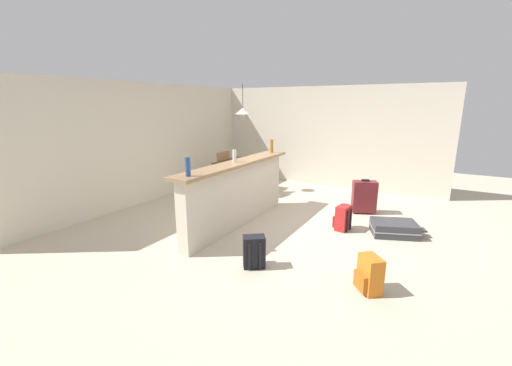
{
  "coord_description": "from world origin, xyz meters",
  "views": [
    {
      "loc": [
        -4.98,
        -2.43,
        2.06
      ],
      "look_at": [
        0.0,
        0.46,
        0.65
      ],
      "focal_mm": 22.7,
      "sensor_mm": 36.0,
      "label": 1
    }
  ],
  "objects_px": {
    "suitcase_upright_maroon": "(364,196)",
    "suitcase_flat_charcoal": "(394,228)",
    "bottle_amber": "(272,146)",
    "pendant_lamp": "(243,111)",
    "dining_chair_near_partition": "(261,173)",
    "bottle_blue": "(188,167)",
    "backpack_orange": "(369,275)",
    "backpack_red": "(343,218)",
    "backpack_black": "(254,252)",
    "bottle_white": "(234,156)",
    "dining_chair_far_side": "(221,168)",
    "dining_table": "(239,165)"
  },
  "relations": [
    {
      "from": "bottle_white",
      "to": "dining_chair_near_partition",
      "type": "relative_size",
      "value": 0.22
    },
    {
      "from": "dining_table",
      "to": "dining_chair_far_side",
      "type": "relative_size",
      "value": 1.18
    },
    {
      "from": "pendant_lamp",
      "to": "suitcase_upright_maroon",
      "type": "height_order",
      "value": "pendant_lamp"
    },
    {
      "from": "bottle_amber",
      "to": "backpack_black",
      "type": "bearing_deg",
      "value": -157.33
    },
    {
      "from": "suitcase_flat_charcoal",
      "to": "bottle_blue",
      "type": "bearing_deg",
      "value": 131.71
    },
    {
      "from": "backpack_red",
      "to": "bottle_amber",
      "type": "bearing_deg",
      "value": 70.54
    },
    {
      "from": "bottle_white",
      "to": "backpack_black",
      "type": "relative_size",
      "value": 0.49
    },
    {
      "from": "suitcase_flat_charcoal",
      "to": "dining_chair_near_partition",
      "type": "bearing_deg",
      "value": 71.25
    },
    {
      "from": "bottle_blue",
      "to": "suitcase_flat_charcoal",
      "type": "distance_m",
      "value": 3.41
    },
    {
      "from": "bottle_blue",
      "to": "backpack_orange",
      "type": "height_order",
      "value": "bottle_blue"
    },
    {
      "from": "bottle_blue",
      "to": "bottle_white",
      "type": "xyz_separation_m",
      "value": [
        1.22,
        0.07,
        -0.03
      ]
    },
    {
      "from": "bottle_white",
      "to": "suitcase_flat_charcoal",
      "type": "bearing_deg",
      "value": -69.73
    },
    {
      "from": "dining_table",
      "to": "backpack_red",
      "type": "height_order",
      "value": "dining_table"
    },
    {
      "from": "suitcase_upright_maroon",
      "to": "backpack_black",
      "type": "height_order",
      "value": "suitcase_upright_maroon"
    },
    {
      "from": "bottle_blue",
      "to": "backpack_orange",
      "type": "relative_size",
      "value": 0.62
    },
    {
      "from": "dining_chair_near_partition",
      "to": "suitcase_upright_maroon",
      "type": "bearing_deg",
      "value": -93.82
    },
    {
      "from": "bottle_blue",
      "to": "bottle_amber",
      "type": "distance_m",
      "value": 2.53
    },
    {
      "from": "backpack_orange",
      "to": "dining_table",
      "type": "bearing_deg",
      "value": 51.02
    },
    {
      "from": "bottle_blue",
      "to": "suitcase_flat_charcoal",
      "type": "bearing_deg",
      "value": -48.29
    },
    {
      "from": "dining_chair_near_partition",
      "to": "backpack_orange",
      "type": "height_order",
      "value": "dining_chair_near_partition"
    },
    {
      "from": "backpack_black",
      "to": "bottle_amber",
      "type": "bearing_deg",
      "value": 22.67
    },
    {
      "from": "bottle_blue",
      "to": "suitcase_upright_maroon",
      "type": "height_order",
      "value": "bottle_blue"
    },
    {
      "from": "dining_table",
      "to": "dining_chair_near_partition",
      "type": "height_order",
      "value": "dining_chair_near_partition"
    },
    {
      "from": "dining_chair_far_side",
      "to": "backpack_red",
      "type": "relative_size",
      "value": 2.21
    },
    {
      "from": "bottle_amber",
      "to": "dining_chair_near_partition",
      "type": "height_order",
      "value": "bottle_amber"
    },
    {
      "from": "bottle_amber",
      "to": "bottle_white",
      "type": "bearing_deg",
      "value": 178.82
    },
    {
      "from": "dining_chair_far_side",
      "to": "suitcase_upright_maroon",
      "type": "height_order",
      "value": "dining_chair_far_side"
    },
    {
      "from": "dining_chair_near_partition",
      "to": "suitcase_flat_charcoal",
      "type": "distance_m",
      "value": 3.24
    },
    {
      "from": "bottle_blue",
      "to": "pendant_lamp",
      "type": "height_order",
      "value": "pendant_lamp"
    },
    {
      "from": "dining_chair_near_partition",
      "to": "pendant_lamp",
      "type": "relative_size",
      "value": 1.32
    },
    {
      "from": "dining_table",
      "to": "bottle_white",
      "type": "bearing_deg",
      "value": -149.05
    },
    {
      "from": "dining_chair_near_partition",
      "to": "dining_table",
      "type": "bearing_deg",
      "value": 89.47
    },
    {
      "from": "pendant_lamp",
      "to": "backpack_black",
      "type": "relative_size",
      "value": 1.68
    },
    {
      "from": "bottle_amber",
      "to": "backpack_orange",
      "type": "height_order",
      "value": "bottle_amber"
    },
    {
      "from": "backpack_orange",
      "to": "backpack_black",
      "type": "xyz_separation_m",
      "value": [
        -0.15,
        1.41,
        0.0
      ]
    },
    {
      "from": "pendant_lamp",
      "to": "backpack_red",
      "type": "bearing_deg",
      "value": -114.51
    },
    {
      "from": "dining_chair_far_side",
      "to": "backpack_red",
      "type": "distance_m",
      "value": 3.65
    },
    {
      "from": "bottle_blue",
      "to": "backpack_orange",
      "type": "bearing_deg",
      "value": -84.13
    },
    {
      "from": "dining_chair_near_partition",
      "to": "bottle_white",
      "type": "bearing_deg",
      "value": -163.56
    },
    {
      "from": "backpack_red",
      "to": "pendant_lamp",
      "type": "bearing_deg",
      "value": 65.49
    },
    {
      "from": "bottle_white",
      "to": "suitcase_flat_charcoal",
      "type": "relative_size",
      "value": 0.23
    },
    {
      "from": "bottle_blue",
      "to": "dining_chair_near_partition",
      "type": "height_order",
      "value": "bottle_blue"
    },
    {
      "from": "bottle_amber",
      "to": "pendant_lamp",
      "type": "xyz_separation_m",
      "value": [
        0.67,
        1.1,
        0.66
      ]
    },
    {
      "from": "suitcase_upright_maroon",
      "to": "suitcase_flat_charcoal",
      "type": "bearing_deg",
      "value": -142.35
    },
    {
      "from": "bottle_amber",
      "to": "bottle_blue",
      "type": "bearing_deg",
      "value": -178.95
    },
    {
      "from": "suitcase_upright_maroon",
      "to": "backpack_black",
      "type": "xyz_separation_m",
      "value": [
        -2.92,
        0.75,
        -0.13
      ]
    },
    {
      "from": "bottle_blue",
      "to": "dining_chair_far_side",
      "type": "xyz_separation_m",
      "value": [
        3.18,
        1.8,
        -0.73
      ]
    },
    {
      "from": "bottle_amber",
      "to": "suitcase_upright_maroon",
      "type": "distance_m",
      "value": 2.05
    },
    {
      "from": "dining_chair_far_side",
      "to": "bottle_blue",
      "type": "bearing_deg",
      "value": -150.41
    },
    {
      "from": "bottle_white",
      "to": "dining_chair_near_partition",
      "type": "distance_m",
      "value": 2.15
    }
  ]
}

